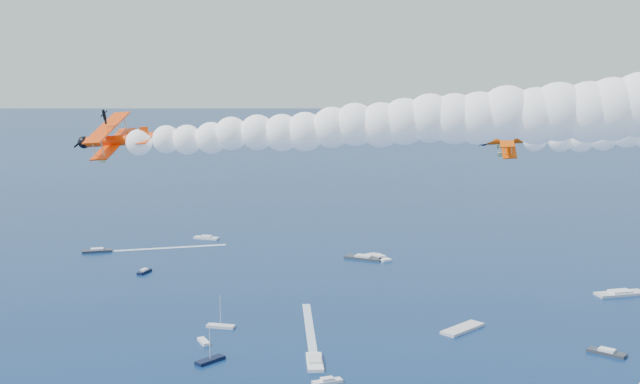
# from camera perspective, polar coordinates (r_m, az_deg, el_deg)

# --- Properties ---
(biplane_lead) EXTENTS (8.10, 9.91, 7.95)m
(biplane_lead) POSITION_cam_1_polar(r_m,az_deg,el_deg) (102.99, 12.63, 3.44)
(biplane_lead) COLOR #DF4904
(biplane_trail) EXTENTS (9.79, 11.59, 8.68)m
(biplane_trail) POSITION_cam_1_polar(r_m,az_deg,el_deg) (95.87, -13.59, 3.38)
(biplane_trail) COLOR #FF3F05
(smoke_trail_trail) EXTENTS (59.17, 18.64, 10.89)m
(smoke_trail_trail) POSITION_cam_1_polar(r_m,az_deg,el_deg) (88.32, 3.97, 4.56)
(smoke_trail_trail) COLOR white
(spectator_boats) EXTENTS (244.10, 188.89, 0.70)m
(spectator_boats) POSITION_cam_1_polar(r_m,az_deg,el_deg) (197.28, 5.86, -9.94)
(spectator_boats) COLOR white
(spectator_boats) RESTS_ON ground
(boat_wakes) EXTENTS (166.58, 167.42, 0.04)m
(boat_wakes) POSITION_cam_1_polar(r_m,az_deg,el_deg) (201.77, -2.97, -9.55)
(boat_wakes) COLOR white
(boat_wakes) RESTS_ON ground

